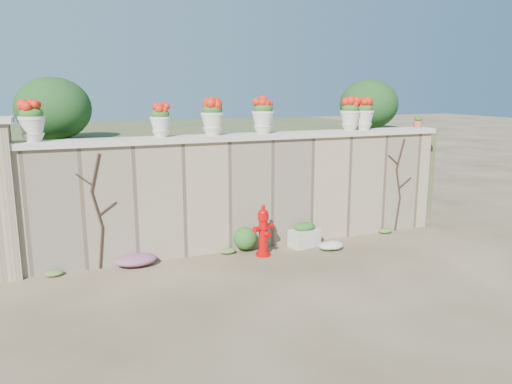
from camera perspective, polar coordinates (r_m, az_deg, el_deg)
name	(u,v)px	position (r m, az deg, el deg)	size (l,w,h in m)	color
ground	(290,279)	(7.89, 3.93, -9.85)	(80.00, 80.00, 0.00)	#4A3C25
stone_wall	(248,194)	(9.18, -0.93, -0.19)	(8.00, 0.40, 2.00)	#9D8868
wall_cap	(248,137)	(9.02, -0.96, 6.34)	(8.10, 0.52, 0.10)	beige
raised_fill	(200,168)	(12.17, -6.44, 2.70)	(9.00, 6.00, 2.00)	#384C23
back_shrub_left	(53,109)	(9.57, -22.14, 8.80)	(1.30, 1.30, 1.10)	#143814
back_shrub_right	(369,104)	(11.67, 12.77, 9.75)	(1.30, 1.30, 1.10)	#143814
vine_left	(98,210)	(8.39, -17.63, -1.97)	(0.60, 0.04, 1.91)	black
vine_right	(399,184)	(10.59, 16.01, 0.91)	(0.60, 0.04, 1.91)	black
fire_hydrant	(263,230)	(8.76, 0.83, -4.40)	(0.40, 0.28, 0.92)	#BA0707
planter_box	(304,235)	(9.39, 5.56, -4.94)	(0.61, 0.43, 0.46)	beige
green_shrub	(249,236)	(9.08, -0.86, -5.03)	(0.59, 0.53, 0.56)	#1E5119
magenta_clump	(128,261)	(8.54, -14.42, -7.61)	(0.93, 0.62, 0.25)	#AD2291
white_flowers	(326,245)	(9.26, 8.04, -5.98)	(0.54, 0.43, 0.19)	white
urn_pot_0	(32,122)	(8.39, -24.23, 7.36)	(0.40, 0.40, 0.62)	beige
urn_pot_1	(160,121)	(8.55, -10.86, 8.00)	(0.35, 0.35, 0.55)	beige
urn_pot_2	(212,117)	(8.78, -5.01, 8.53)	(0.40, 0.40, 0.63)	beige
urn_pot_3	(263,116)	(9.11, 0.81, 8.73)	(0.41, 0.41, 0.65)	beige
urn_pot_4	(350,115)	(9.97, 10.71, 8.69)	(0.39, 0.39, 0.61)	beige
urn_pot_5	(364,114)	(10.15, 12.24, 8.67)	(0.39, 0.39, 0.61)	beige
terracotta_pot	(418,123)	(10.97, 18.03, 7.56)	(0.19, 0.19, 0.23)	#C75B3C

